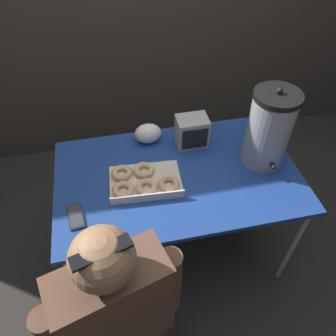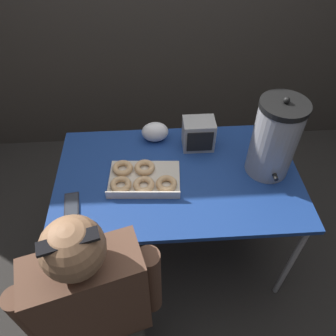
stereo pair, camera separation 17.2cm
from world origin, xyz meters
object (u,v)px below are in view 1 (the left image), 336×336
Objects in this scene: cell_phone at (76,216)px; space_heater at (192,131)px; donut_box at (143,181)px; person_seated at (121,321)px; coffee_urn at (269,129)px.

space_heater is (0.68, 0.40, 0.08)m from cell_phone.
space_heater is (0.33, 0.26, 0.07)m from donut_box.
donut_box is at bearing -141.65° from space_heater.
space_heater reaches higher than donut_box.
space_heater reaches higher than cell_phone.
person_seated reaches higher than cell_phone.
donut_box is at bearing -123.84° from person_seated.
person_seated is at bearing -143.16° from coffee_urn.
person_seated is (-0.20, -0.61, -0.18)m from donut_box.
donut_box is 0.71m from coffee_urn.
donut_box is 0.38m from cell_phone.
donut_box is 0.84× the size of coffee_urn.
coffee_urn is 2.87× the size of cell_phone.
cell_phone is 0.90× the size of space_heater.
space_heater is 0.15× the size of person_seated.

